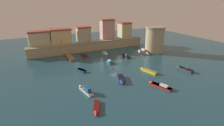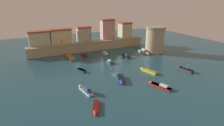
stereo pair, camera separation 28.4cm
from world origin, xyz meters
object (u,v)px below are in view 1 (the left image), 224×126
(moored_boat_6, at_px, (105,54))
(moored_boat_7, at_px, (109,61))
(quay_lamp_2, at_px, (114,35))
(moored_boat_5, at_px, (158,85))
(mooring_buoy_1, at_px, (142,56))
(moored_boat_9, at_px, (80,70))
(moored_boat_10, at_px, (84,55))
(fortress_tower, at_px, (155,39))
(moored_boat_1, at_px, (147,71))
(moored_boat_3, at_px, (85,89))
(moored_boat_2, at_px, (184,69))
(mooring_buoy_2, at_px, (154,60))
(moored_boat_0, at_px, (144,52))
(quay_lamp_1, at_px, (90,36))
(mooring_buoy_0, at_px, (112,69))
(moored_boat_11, at_px, (121,80))
(moored_boat_4, at_px, (125,56))
(moored_boat_8, at_px, (96,109))
(quay_lamp_0, at_px, (61,40))

(moored_boat_6, bearing_deg, moored_boat_7, -15.60)
(quay_lamp_2, xyz_separation_m, moored_boat_6, (-8.39, -8.89, -5.67))
(moored_boat_5, distance_m, mooring_buoy_1, 26.99)
(moored_boat_9, height_order, moored_boat_10, moored_boat_10)
(moored_boat_7, bearing_deg, fortress_tower, -78.33)
(moored_boat_1, distance_m, moored_boat_3, 22.10)
(moored_boat_2, xyz_separation_m, moored_boat_9, (-30.03, 14.05, -0.05))
(moored_boat_2, relative_size, mooring_buoy_2, 9.85)
(moored_boat_0, bearing_deg, moored_boat_10, -103.64)
(moored_boat_5, bearing_deg, quay_lamp_1, -12.79)
(mooring_buoy_2, bearing_deg, moored_boat_6, 132.48)
(quay_lamp_1, bearing_deg, moored_boat_0, -37.51)
(quay_lamp_2, xyz_separation_m, mooring_buoy_1, (3.88, -17.71, -6.05))
(mooring_buoy_0, distance_m, mooring_buoy_1, 18.81)
(mooring_buoy_1, bearing_deg, moored_boat_0, 42.91)
(moored_boat_1, relative_size, mooring_buoy_2, 10.87)
(moored_boat_6, xyz_separation_m, moored_boat_9, (-14.84, -13.53, 0.02))
(moored_boat_11, height_order, mooring_buoy_2, moored_boat_11)
(moored_boat_5, bearing_deg, moored_boat_2, -87.65)
(moored_boat_6, height_order, mooring_buoy_0, moored_boat_6)
(moored_boat_4, height_order, moored_boat_5, moored_boat_4)
(moored_boat_4, relative_size, moored_boat_8, 1.01)
(quay_lamp_2, xyz_separation_m, moored_boat_4, (-2.54, -15.30, -5.59))
(moored_boat_11, xyz_separation_m, mooring_buoy_1, (19.19, 17.23, -0.42))
(moored_boat_8, bearing_deg, fortress_tower, 151.73)
(moored_boat_6, bearing_deg, moored_boat_2, 30.66)
(quay_lamp_0, xyz_separation_m, mooring_buoy_1, (28.00, -17.71, -5.87))
(quay_lamp_0, bearing_deg, moored_boat_4, -35.35)
(mooring_buoy_1, bearing_deg, moored_boat_8, -138.39)
(quay_lamp_1, distance_m, quay_lamp_2, 11.68)
(moored_boat_6, height_order, mooring_buoy_2, moored_boat_6)
(quay_lamp_1, distance_m, moored_boat_5, 42.47)
(moored_boat_6, bearing_deg, moored_boat_10, -101.47)
(moored_boat_9, bearing_deg, moored_boat_1, -141.91)
(moored_boat_9, bearing_deg, moored_boat_6, -71.90)
(quay_lamp_2, xyz_separation_m, moored_boat_3, (-26.24, -35.86, -5.59))
(quay_lamp_1, xyz_separation_m, moored_boat_2, (18.48, -36.46, -5.89))
(moored_boat_8, height_order, mooring_buoy_1, moored_boat_8)
(moored_boat_3, bearing_deg, quay_lamp_0, -12.27)
(moored_boat_1, distance_m, moored_boat_2, 11.98)
(quay_lamp_2, distance_m, moored_boat_4, 16.49)
(moored_boat_6, distance_m, mooring_buoy_2, 19.98)
(moored_boat_2, distance_m, mooring_buoy_0, 23.16)
(quay_lamp_2, bearing_deg, moored_boat_6, -133.34)
(moored_boat_2, height_order, moored_boat_3, moored_boat_2)
(moored_boat_5, distance_m, moored_boat_9, 24.67)
(moored_boat_7, bearing_deg, moored_boat_5, -169.71)
(moored_boat_8, distance_m, moored_boat_9, 22.84)
(moored_boat_11, relative_size, mooring_buoy_2, 10.46)
(moored_boat_7, bearing_deg, moored_boat_2, -132.18)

